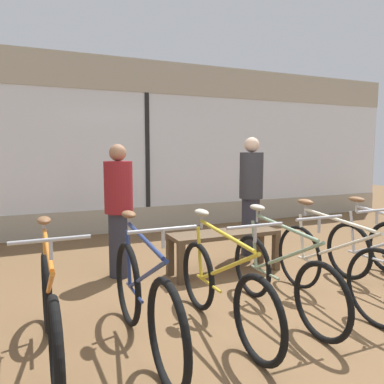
# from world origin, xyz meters

# --- Properties ---
(ground_plane) EXTENTS (24.00, 24.00, 0.00)m
(ground_plane) POSITION_xyz_m (0.00, 0.00, 0.00)
(ground_plane) COLOR brown
(shop_back_wall) EXTENTS (12.00, 0.08, 3.20)m
(shop_back_wall) POSITION_xyz_m (0.00, 3.95, 1.64)
(shop_back_wall) COLOR #B2A893
(shop_back_wall) RESTS_ON ground_plane
(bicycle_far_left) EXTENTS (0.46, 1.72, 1.02)m
(bicycle_far_left) POSITION_xyz_m (-2.00, -0.14, 0.37)
(bicycle_far_left) COLOR black
(bicycle_far_left) RESTS_ON ground_plane
(bicycle_left) EXTENTS (0.46, 1.74, 1.05)m
(bicycle_left) POSITION_xyz_m (-1.34, -0.27, 0.40)
(bicycle_left) COLOR black
(bicycle_left) RESTS_ON ground_plane
(bicycle_center_left) EXTENTS (0.46, 1.69, 1.01)m
(bicycle_center_left) POSITION_xyz_m (-0.64, -0.24, 0.37)
(bicycle_center_left) COLOR black
(bicycle_center_left) RESTS_ON ground_plane
(bicycle_center) EXTENTS (0.46, 1.67, 1.01)m
(bicycle_center) POSITION_xyz_m (0.01, -0.18, 0.37)
(bicycle_center) COLOR black
(bicycle_center) RESTS_ON ground_plane
(bicycle_center_right) EXTENTS (0.46, 1.74, 1.03)m
(bicycle_center_right) POSITION_xyz_m (0.63, -0.19, 0.40)
(bicycle_center_right) COLOR black
(bicycle_center_right) RESTS_ON ground_plane
(display_bench) EXTENTS (1.40, 0.44, 0.52)m
(display_bench) POSITION_xyz_m (0.12, 1.11, 0.42)
(display_bench) COLOR brown
(display_bench) RESTS_ON ground_plane
(customer_near_rack) EXTENTS (0.46, 0.46, 1.72)m
(customer_near_rack) POSITION_xyz_m (0.86, 1.67, 0.90)
(customer_near_rack) COLOR #2D2D38
(customer_near_rack) RESTS_ON ground_plane
(customer_by_window) EXTENTS (0.47, 0.47, 1.61)m
(customer_by_window) POSITION_xyz_m (-1.11, 1.50, 0.84)
(customer_by_window) COLOR #2D2D38
(customer_by_window) RESTS_ON ground_plane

